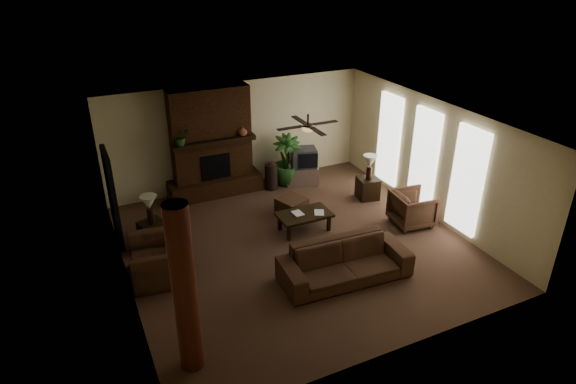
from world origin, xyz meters
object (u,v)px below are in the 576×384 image
armchair_right (413,207)px  lamp_right (370,163)px  sofa (345,256)px  floor_plant (287,171)px  tv_stand (302,175)px  side_table_right (368,188)px  floor_vase (271,174)px  ottoman (292,206)px  armchair_left (158,254)px  log_column (185,291)px  lamp_left (149,204)px  coffee_table (304,216)px  side_table_left (153,234)px

armchair_right → lamp_right: size_ratio=1.37×
sofa → floor_plant: bearing=83.0°
tv_stand → side_table_right: bearing=-33.7°
lamp_right → tv_stand: bearing=125.4°
sofa → armchair_right: bearing=28.1°
floor_vase → side_table_right: bearing=-37.7°
ottoman → floor_plant: 1.72m
armchair_left → lamp_right: (5.53, 1.10, 0.48)m
log_column → tv_stand: log_column is taller
log_column → lamp_left: log_column is taller
floor_vase → lamp_left: (-3.42, -1.52, 0.57)m
armchair_right → ottoman: (-2.30, 1.65, -0.24)m
log_column → sofa: (3.28, 0.92, -0.91)m
lamp_left → side_table_right: (5.44, -0.04, -0.73)m
lamp_left → floor_vase: bearing=23.9°
coffee_table → tv_stand: bearing=64.4°
armchair_right → side_table_right: bearing=13.2°
tv_stand → lamp_left: (-4.31, -1.45, 0.75)m
ottoman → side_table_left: (-3.31, -0.00, 0.08)m
tv_stand → floor_vase: 0.91m
sofa → ottoman: sofa is taller
ottoman → lamp_right: (2.10, -0.12, 0.80)m
side_table_left → log_column: bearing=-92.6°
ottoman → floor_plant: size_ratio=0.44×
tv_stand → side_table_right: 1.87m
armchair_left → floor_vase: 4.46m
log_column → armchair_left: bearing=89.0°
lamp_left → side_table_right: lamp_left is taller
ottoman → sofa: bearing=-94.1°
ottoman → side_table_right: (2.12, -0.07, 0.08)m
armchair_left → side_table_right: 5.68m
tv_stand → floor_plant: (-0.39, 0.17, 0.13)m
tv_stand → side_table_right: size_ratio=1.55×
lamp_left → sofa: bearing=-41.6°
floor_plant → floor_vase: bearing=-167.4°
log_column → armchair_right: log_column is taller
coffee_table → ottoman: 0.86m
armchair_right → lamp_right: 1.64m
armchair_left → side_table_right: bearing=108.8°
floor_vase → log_column: bearing=-124.6°
ottoman → tv_stand: size_ratio=0.71×
log_column → lamp_right: log_column is taller
sofa → armchair_left: (-3.23, 1.58, 0.03)m
log_column → side_table_right: size_ratio=5.09×
ottoman → side_table_right: size_ratio=1.09×
side_table_right → lamp_right: (-0.03, -0.05, 0.73)m
floor_plant → side_table_left: 4.24m
sofa → floor_vase: 4.29m
armchair_right → ottoman: size_ratio=1.48×
armchair_left → armchair_right: 5.76m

